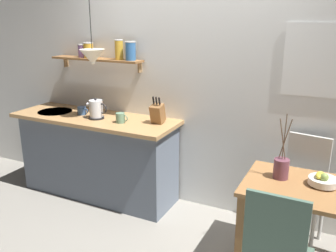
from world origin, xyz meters
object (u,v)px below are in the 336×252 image
Objects in this scene: knife_block at (158,113)px; coffee_mug_spare at (121,118)px; dining_chair_far at (302,184)px; fruit_bowl at (323,180)px; pendant_lamp at (92,57)px; dining_chair_near at (276,252)px; electric_kettle at (96,110)px; dining_table at (302,201)px; twig_vase at (281,168)px; coffee_mug_by_sink at (82,111)px.

knife_block reaches higher than coffee_mug_spare.
fruit_bowl is at bearing -65.78° from dining_chair_far.
dining_chair_near is at bearing -23.15° from pendant_lamp.
electric_kettle is (-2.23, 0.20, 0.25)m from fruit_bowl.
coffee_mug_spare is (-1.80, 0.25, 0.37)m from dining_table.
knife_block is 0.43× the size of pendant_lamp.
twig_vase is 4.04× the size of coffee_mug_by_sink.
knife_block is at bearing -178.16° from dining_chair_far.
fruit_bowl is 2.25m from electric_kettle.
dining_chair_near is at bearing -26.98° from coffee_mug_spare.
dining_chair_far is 2.13m from electric_kettle.
knife_block is at bearing 13.81° from pendant_lamp.
knife_block is 0.85m from pendant_lamp.
coffee_mug_spare reaches higher than dining_chair_near.
twig_vase is 1.63m from coffee_mug_spare.
dining_table is 2.32m from pendant_lamp.
electric_kettle is 0.89× the size of knife_block.
coffee_mug_spare reaches higher than dining_chair_far.
coffee_mug_by_sink reaches higher than dining_table.
dining_table is at bearing 82.72° from dining_chair_near.
fruit_bowl is at bearing -5.45° from coffee_mug_spare.
coffee_mug_spare is (-1.61, 0.18, 0.16)m from twig_vase.
electric_kettle is 0.25m from coffee_mug_by_sink.
dining_table is 1.85m from coffee_mug_spare.
coffee_mug_by_sink is at bearing 166.19° from electric_kettle.
dining_chair_near is at bearing -22.79° from coffee_mug_by_sink.
electric_kettle is at bearing 176.49° from coffee_mug_spare.
dining_table is at bearing -7.81° from coffee_mug_spare.
coffee_mug_spare is at bearing -173.92° from dining_chair_far.
dining_chair_far is 3.92× the size of electric_kettle.
knife_block reaches higher than dining_chair_near.
electric_kettle is 0.38× the size of pendant_lamp.
fruit_bowl is 0.34× the size of pendant_lamp.
dining_chair_near is 1.78m from knife_block.
twig_vase is at bearing 179.73° from fruit_bowl.
pendant_lamp is at bearing -19.87° from coffee_mug_by_sink.
dining_chair_far is (-0.05, 0.43, -0.06)m from dining_table.
dining_chair_near is at bearing -81.11° from twig_vase.
pendant_lamp is (-2.05, -0.20, 1.03)m from dining_chair_far.
dining_chair_far is (0.03, 1.06, 0.01)m from dining_chair_near.
twig_vase is at bearing -5.00° from pendant_lamp.
pendant_lamp is at bearing 173.68° from dining_table.
pendant_lamp is (0.02, -0.03, 0.55)m from electric_kettle.
coffee_mug_spare is at bearing 2.96° from pendant_lamp.
fruit_bowl is at bearing -4.35° from pendant_lamp.
dining_table is at bearing -19.04° from twig_vase.
knife_block is 2.12× the size of coffee_mug_by_sink.
pendant_lamp is at bearing -166.19° from knife_block.
knife_block is (-1.58, 0.32, 0.26)m from fruit_bowl.
twig_vase is at bearing -6.84° from coffee_mug_by_sink.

